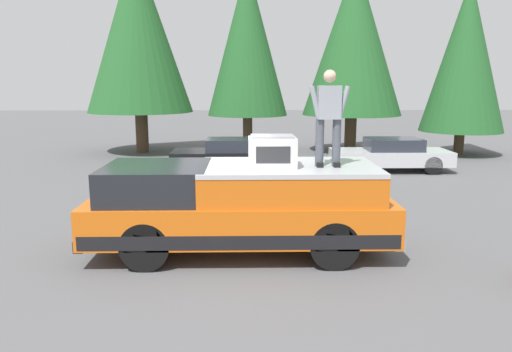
{
  "coord_description": "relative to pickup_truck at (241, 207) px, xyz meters",
  "views": [
    {
      "loc": [
        -8.87,
        -0.78,
        3.16
      ],
      "look_at": [
        0.48,
        -0.97,
        1.35
      ],
      "focal_mm": 34.78,
      "sensor_mm": 36.0,
      "label": 1
    }
  ],
  "objects": [
    {
      "name": "ground_plane",
      "position": [
        0.02,
        0.67,
        -0.87
      ],
      "size": [
        90.0,
        90.0,
        0.0
      ],
      "primitive_type": "plane",
      "color": "#565659"
    },
    {
      "name": "pickup_truck",
      "position": [
        0.0,
        0.0,
        0.0
      ],
      "size": [
        2.01,
        5.54,
        1.65
      ],
      "color": "orange",
      "rests_on": "ground"
    },
    {
      "name": "compressor_unit",
      "position": [
        -0.18,
        -0.57,
        1.05
      ],
      "size": [
        0.65,
        0.84,
        0.56
      ],
      "color": "silver",
      "rests_on": "pickup_truck"
    },
    {
      "name": "person_on_truck_bed",
      "position": [
        -0.15,
        -1.56,
        1.68
      ],
      "size": [
        0.29,
        0.72,
        1.69
      ],
      "color": "#4C515B",
      "rests_on": "pickup_truck"
    },
    {
      "name": "parked_car_silver",
      "position": [
        8.37,
        -5.21,
        -0.29
      ],
      "size": [
        1.64,
        4.1,
        1.16
      ],
      "color": "silver",
      "rests_on": "ground"
    },
    {
      "name": "parked_car_black",
      "position": [
        8.39,
        0.41,
        -0.29
      ],
      "size": [
        1.64,
        4.1,
        1.16
      ],
      "color": "black",
      "rests_on": "ground"
    },
    {
      "name": "conifer_far_left",
      "position": [
        12.29,
        -9.32,
        3.31
      ],
      "size": [
        3.47,
        3.47,
        7.37
      ],
      "color": "#4C3826",
      "rests_on": "ground"
    },
    {
      "name": "conifer_left",
      "position": [
        13.21,
        -4.78,
        4.05
      ],
      "size": [
        4.34,
        4.34,
        8.21
      ],
      "color": "#4C3826",
      "rests_on": "ground"
    },
    {
      "name": "conifer_center_left",
      "position": [
        13.08,
        -0.17,
        3.95
      ],
      "size": [
        3.47,
        3.47,
        8.02
      ],
      "color": "#4C3826",
      "rests_on": "ground"
    },
    {
      "name": "conifer_center_right",
      "position": [
        13.25,
        4.53,
        4.36
      ],
      "size": [
        4.57,
        4.57,
        8.71
      ],
      "color": "#4C3826",
      "rests_on": "ground"
    }
  ]
}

